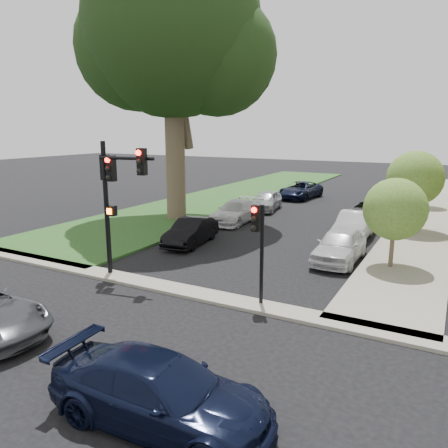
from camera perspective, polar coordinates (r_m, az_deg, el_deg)
The scene contains 19 objects.
ground at distance 14.76m, azimuth -9.47°, elevation -11.32°, with size 140.00×140.00×0.00m, color black.
grass_strip at distance 39.16m, azimuth 1.67°, elevation 3.83°, with size 8.00×44.00×0.12m, color #1E4718.
sidewalk_right at distance 35.11m, azimuth 25.28°, elevation 1.63°, with size 3.50×44.00×0.12m, color gray.
sidewalk_cross at distance 16.23m, azimuth -5.11°, elevation -8.72°, with size 60.00×1.00×0.12m, color gray.
eucalyptus at distance 29.07m, azimuth -6.92°, elevation 24.11°, with size 12.23×11.10×17.33m.
small_tree_a at distance 19.50m, azimuth 21.44°, elevation 1.80°, with size 2.60×2.60×3.91m.
small_tree_b at distance 27.05m, azimuth 23.66°, elevation 5.46°, with size 3.12×3.12×4.68m.
small_tree_c at distance 35.88m, azimuth 24.87°, elevation 5.78°, with size 2.48×2.48×3.71m.
traffic_signal_main at distance 17.56m, azimuth -14.17°, elevation 4.97°, with size 2.66×0.70×5.42m.
traffic_signal_secondary at distance 14.38m, azimuth 4.55°, elevation -1.60°, with size 0.45×0.36×3.48m.
car_cross_far at distance 9.50m, azimuth -8.34°, elevation -20.89°, with size 1.97×4.84×1.40m, color black.
car_parked_0 at distance 20.31m, azimuth 14.89°, elevation -2.68°, with size 1.79×4.46×1.52m, color silver.
car_parked_1 at distance 24.50m, azimuth 16.58°, elevation -0.27°, with size 1.57×4.51×1.48m, color silver.
car_parked_2 at distance 29.15m, azimuth 18.42°, elevation 1.53°, with size 2.40×5.19×1.44m, color #3F4247.
car_parked_3 at distance 34.54m, azimuth 19.93°, elevation 3.03°, with size 1.68×4.18×1.43m, color maroon.
car_parked_5 at distance 22.56m, azimuth -4.33°, elevation -0.99°, with size 1.45×4.15×1.37m, color black.
car_parked_6 at distance 27.75m, azimuth 1.59°, elevation 1.62°, with size 1.98×4.86×1.41m, color silver.
car_parked_7 at distance 32.09m, azimuth 5.53°, elevation 3.06°, with size 1.70×4.24×1.44m, color #999BA0.
car_parked_8 at distance 38.01m, azimuth 9.95°, elevation 4.38°, with size 2.38×5.17×1.44m, color black.
Camera 1 is at (8.44, -10.58, 5.90)m, focal length 35.00 mm.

